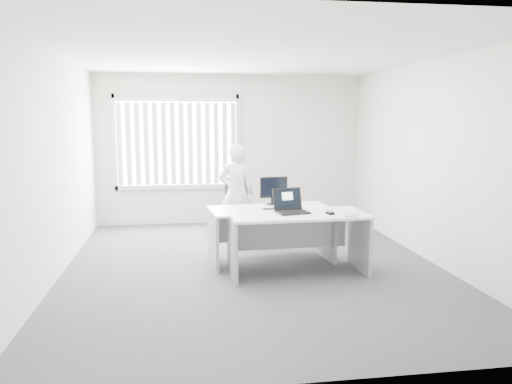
{
  "coord_description": "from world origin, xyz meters",
  "views": [
    {
      "loc": [
        -0.94,
        -6.45,
        2.01
      ],
      "look_at": [
        0.06,
        0.15,
        1.01
      ],
      "focal_mm": 35.0,
      "sensor_mm": 36.0,
      "label": 1
    }
  ],
  "objects": [
    {
      "name": "ground",
      "position": [
        0.0,
        0.0,
        0.0
      ],
      "size": [
        6.0,
        6.0,
        0.0
      ],
      "primitive_type": "plane",
      "color": "#54545C",
      "rests_on": "ground"
    },
    {
      "name": "wall_back",
      "position": [
        0.0,
        3.0,
        1.4
      ],
      "size": [
        5.0,
        0.02,
        2.8
      ],
      "primitive_type": "cube",
      "color": "silver",
      "rests_on": "ground"
    },
    {
      "name": "wall_front",
      "position": [
        0.0,
        -3.0,
        1.4
      ],
      "size": [
        5.0,
        0.02,
        2.8
      ],
      "primitive_type": "cube",
      "color": "silver",
      "rests_on": "ground"
    },
    {
      "name": "wall_left",
      "position": [
        -2.5,
        0.0,
        1.4
      ],
      "size": [
        0.02,
        6.0,
        2.8
      ],
      "primitive_type": "cube",
      "color": "silver",
      "rests_on": "ground"
    },
    {
      "name": "wall_right",
      "position": [
        2.5,
        0.0,
        1.4
      ],
      "size": [
        0.02,
        6.0,
        2.8
      ],
      "primitive_type": "cube",
      "color": "silver",
      "rests_on": "ground"
    },
    {
      "name": "ceiling",
      "position": [
        0.0,
        0.0,
        2.8
      ],
      "size": [
        5.0,
        6.0,
        0.02
      ],
      "primitive_type": "cube",
      "color": "silver",
      "rests_on": "wall_back"
    },
    {
      "name": "window",
      "position": [
        -1.0,
        2.96,
        1.55
      ],
      "size": [
        2.32,
        0.06,
        1.76
      ],
      "primitive_type": "cube",
      "color": "#B5B5B1",
      "rests_on": "wall_back"
    },
    {
      "name": "blinds",
      "position": [
        -1.0,
        2.9,
        1.52
      ],
      "size": [
        2.2,
        0.1,
        1.5
      ],
      "primitive_type": null,
      "color": "silver",
      "rests_on": "wall_back"
    },
    {
      "name": "desk_near",
      "position": [
        0.53,
        -0.34,
        0.57
      ],
      "size": [
        1.76,
        0.86,
        0.79
      ],
      "rotation": [
        0.0,
        0.0,
        0.02
      ],
      "color": "white",
      "rests_on": "ground"
    },
    {
      "name": "desk_far",
      "position": [
        0.28,
        0.22,
        0.55
      ],
      "size": [
        1.75,
        0.96,
        0.77
      ],
      "rotation": [
        0.0,
        0.0,
        0.1
      ],
      "color": "white",
      "rests_on": "ground"
    },
    {
      "name": "office_chair",
      "position": [
        -0.01,
        1.93,
        0.3
      ],
      "size": [
        0.58,
        0.58,
        0.97
      ],
      "rotation": [
        0.0,
        0.0,
        -0.06
      ],
      "color": "black",
      "rests_on": "ground"
    },
    {
      "name": "person",
      "position": [
        -0.06,
        1.52,
        0.79
      ],
      "size": [
        0.61,
        0.44,
        1.59
      ],
      "primitive_type": "imported",
      "rotation": [
        0.0,
        0.0,
        3.04
      ],
      "color": "silver",
      "rests_on": "ground"
    },
    {
      "name": "laptop",
      "position": [
        0.46,
        -0.32,
        0.95
      ],
      "size": [
        0.46,
        0.42,
        0.31
      ],
      "primitive_type": null,
      "rotation": [
        0.0,
        0.0,
        0.2
      ],
      "color": "black",
      "rests_on": "desk_near"
    },
    {
      "name": "paper_sheet",
      "position": [
        0.9,
        -0.39,
        0.79
      ],
      "size": [
        0.32,
        0.25,
        0.0
      ],
      "primitive_type": "cube",
      "rotation": [
        0.0,
        0.0,
        0.11
      ],
      "color": "silver",
      "rests_on": "desk_near"
    },
    {
      "name": "mouse",
      "position": [
        0.92,
        -0.46,
        0.82
      ],
      "size": [
        0.1,
        0.13,
        0.05
      ],
      "primitive_type": null,
      "rotation": [
        0.0,
        0.0,
        0.24
      ],
      "color": "#AAAAAC",
      "rests_on": "paper_sheet"
    },
    {
      "name": "booklet",
      "position": [
        1.17,
        -0.58,
        0.8
      ],
      "size": [
        0.24,
        0.28,
        0.01
      ],
      "primitive_type": "cube",
      "rotation": [
        0.0,
        0.0,
        -0.38
      ],
      "color": "silver",
      "rests_on": "desk_near"
    },
    {
      "name": "keyboard",
      "position": [
        0.36,
        0.04,
        0.78
      ],
      "size": [
        0.52,
        0.24,
        0.02
      ],
      "primitive_type": "cube",
      "rotation": [
        0.0,
        0.0,
        0.15
      ],
      "color": "black",
      "rests_on": "desk_far"
    },
    {
      "name": "monitor",
      "position": [
        0.36,
        0.49,
        0.97
      ],
      "size": [
        0.41,
        0.15,
        0.4
      ],
      "primitive_type": null,
      "rotation": [
        0.0,
        0.0,
        0.06
      ],
      "color": "black",
      "rests_on": "desk_far"
    }
  ]
}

